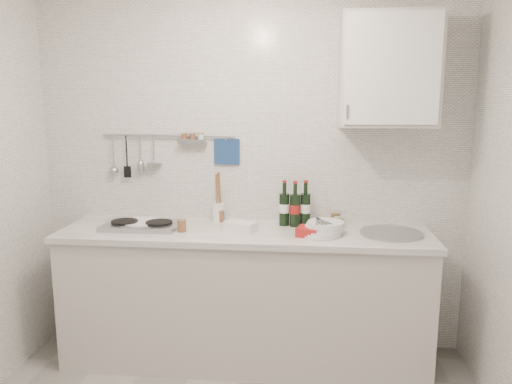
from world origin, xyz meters
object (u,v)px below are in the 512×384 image
utensil_crock (218,210)px  plate_stack_hob (140,224)px  wine_bottles (295,203)px  wall_cabinet (388,71)px  plate_stack_sink (323,228)px

utensil_crock → plate_stack_hob: bearing=-158.3°
plate_stack_hob → wine_bottles: bearing=7.1°
wall_cabinet → utensil_crock: 1.47m
plate_stack_hob → plate_stack_sink: (1.24, -0.09, 0.02)m
plate_stack_sink → utensil_crock: bearing=158.3°
wall_cabinet → utensil_crock: (-1.12, 0.11, -0.95)m
wall_cabinet → plate_stack_sink: size_ratio=2.48×
utensil_crock → plate_stack_sink: bearing=-21.7°
plate_stack_hob → plate_stack_sink: bearing=-4.1°
wall_cabinet → plate_stack_sink: wall_cabinet is taller
wall_cabinet → wine_bottles: wall_cabinet is taller
plate_stack_sink → wine_bottles: 0.31m
utensil_crock → wall_cabinet: bearing=-5.7°
wall_cabinet → wine_bottles: (-0.57, 0.04, -0.87)m
plate_stack_sink → wine_bottles: wine_bottles is taller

